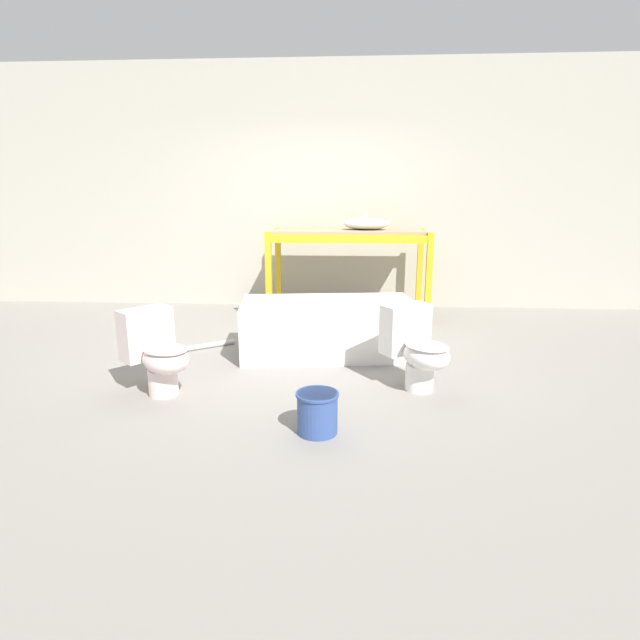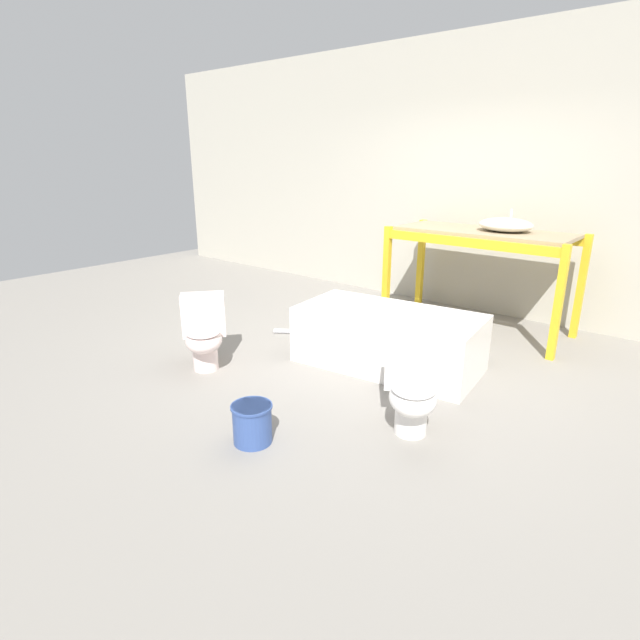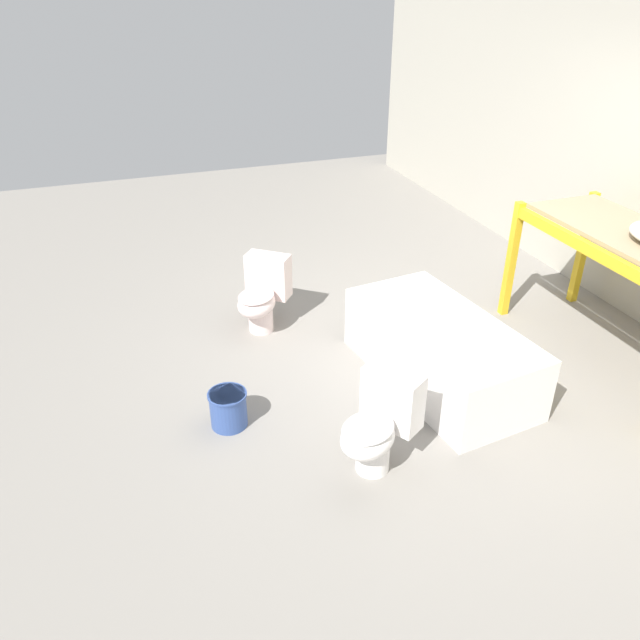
% 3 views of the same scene
% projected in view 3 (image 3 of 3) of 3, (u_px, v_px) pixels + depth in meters
% --- Properties ---
extents(ground_plane, '(12.00, 12.00, 0.00)m').
position_uv_depth(ground_plane, '(424.00, 354.00, 5.30)').
color(ground_plane, gray).
extents(shelving_rack, '(1.93, 0.86, 1.10)m').
position_uv_depth(shelving_rack, '(633.00, 254.00, 4.82)').
color(shelving_rack, gold).
rests_on(shelving_rack, ground_plane).
extents(bathtub_main, '(1.71, 0.99, 0.52)m').
position_uv_depth(bathtub_main, '(440.00, 346.00, 4.84)').
color(bathtub_main, white).
rests_on(bathtub_main, ground_plane).
extents(toilet_near, '(0.66, 0.63, 0.65)m').
position_uv_depth(toilet_near, '(262.00, 294.00, 5.53)').
color(toilet_near, silver).
rests_on(toilet_near, ground_plane).
extents(toilet_far, '(0.60, 0.66, 0.65)m').
position_uv_depth(toilet_far, '(379.00, 423.00, 3.97)').
color(toilet_far, white).
rests_on(toilet_far, ground_plane).
extents(bucket_white, '(0.28, 0.28, 0.27)m').
position_uv_depth(bucket_white, '(228.00, 408.00, 4.42)').
color(bucket_white, '#334C8C').
rests_on(bucket_white, ground_plane).
extents(loose_pipe, '(0.47, 0.34, 0.05)m').
position_uv_depth(loose_pipe, '(386.00, 306.00, 6.00)').
color(loose_pipe, '#B7B7BC').
rests_on(loose_pipe, ground_plane).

